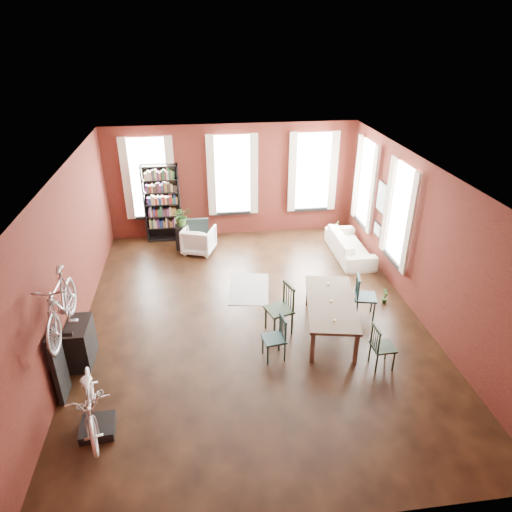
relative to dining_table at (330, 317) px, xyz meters
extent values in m
plane|color=black|center=(-1.48, 0.63, -0.35)|extent=(9.00, 9.00, 0.00)
cube|color=white|center=(-1.48, 0.63, 2.85)|extent=(7.00, 9.00, 0.04)
cube|color=#431510|center=(-1.48, 5.13, 1.25)|extent=(7.00, 0.04, 3.20)
cube|color=#431510|center=(-1.48, -3.87, 1.25)|extent=(7.00, 0.04, 3.20)
cube|color=#431510|center=(-4.98, 0.63, 1.25)|extent=(0.04, 9.00, 3.20)
cube|color=#431510|center=(2.02, 0.63, 1.25)|extent=(0.04, 9.00, 3.20)
cube|color=white|center=(-3.78, 5.10, 1.45)|extent=(1.00, 0.04, 2.20)
cube|color=#C1B19B|center=(-3.78, 5.03, 1.45)|extent=(1.40, 0.06, 2.30)
cube|color=white|center=(-1.48, 5.10, 1.45)|extent=(1.00, 0.04, 2.20)
cube|color=#C1B19B|center=(-1.48, 5.03, 1.45)|extent=(1.40, 0.06, 2.30)
cube|color=white|center=(0.82, 5.10, 1.45)|extent=(1.00, 0.04, 2.20)
cube|color=#C1B19B|center=(0.82, 5.03, 1.45)|extent=(1.40, 0.06, 2.30)
cube|color=white|center=(1.99, 1.63, 1.45)|extent=(0.04, 1.00, 2.20)
cube|color=#C1B19B|center=(1.92, 1.63, 1.45)|extent=(0.06, 1.40, 2.30)
cube|color=white|center=(1.99, 3.83, 1.45)|extent=(0.04, 1.00, 2.20)
cube|color=#C1B19B|center=(1.92, 3.83, 1.45)|extent=(0.06, 1.40, 2.30)
cube|color=black|center=(1.98, 2.73, 1.45)|extent=(0.04, 0.55, 0.75)
cube|color=black|center=(1.98, 2.73, 0.60)|extent=(0.04, 0.45, 0.35)
cube|color=#4B392D|center=(0.00, 0.00, 0.00)|extent=(1.31, 2.20, 0.70)
cube|color=#183635|center=(-1.25, -0.65, 0.08)|extent=(0.45, 0.45, 0.86)
cube|color=black|center=(-1.01, 0.14, 0.17)|extent=(0.60, 0.60, 1.05)
cube|color=black|center=(0.66, -1.14, 0.08)|extent=(0.41, 0.41, 0.86)
cube|color=#1B393D|center=(0.89, 0.44, 0.12)|extent=(0.52, 0.52, 0.94)
cube|color=black|center=(-3.48, 4.93, 0.75)|extent=(1.00, 0.32, 2.20)
imported|color=white|center=(-2.53, 3.97, 0.05)|extent=(0.99, 0.96, 0.80)
imported|color=beige|center=(1.47, 3.23, 0.06)|extent=(0.61, 2.08, 0.81)
cube|color=black|center=(-1.41, 1.86, -0.35)|extent=(1.12, 1.57, 0.01)
cube|color=black|center=(-4.21, -2.02, -0.28)|extent=(0.54, 0.54, 0.15)
cube|color=black|center=(-4.88, -1.17, 0.30)|extent=(0.16, 0.60, 1.30)
cube|color=black|center=(-4.76, -0.27, 0.05)|extent=(0.40, 0.80, 0.80)
cube|color=black|center=(-2.98, 4.26, -0.01)|extent=(0.35, 0.35, 0.68)
imported|color=#386327|center=(1.32, 4.25, -0.22)|extent=(0.49, 0.67, 0.27)
imported|color=#285722|center=(1.51, 0.85, -0.28)|extent=(0.41, 0.39, 0.13)
imported|color=silver|center=(-4.24, -1.98, 0.64)|extent=(0.78, 1.00, 1.69)
imported|color=#A5A8AD|center=(-4.63, -1.17, 1.78)|extent=(0.47, 1.00, 1.66)
imported|color=#305C25|center=(-2.95, 4.29, 0.54)|extent=(0.59, 0.63, 0.42)
camera|label=1|loc=(-2.46, -7.31, 5.25)|focal=32.00mm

